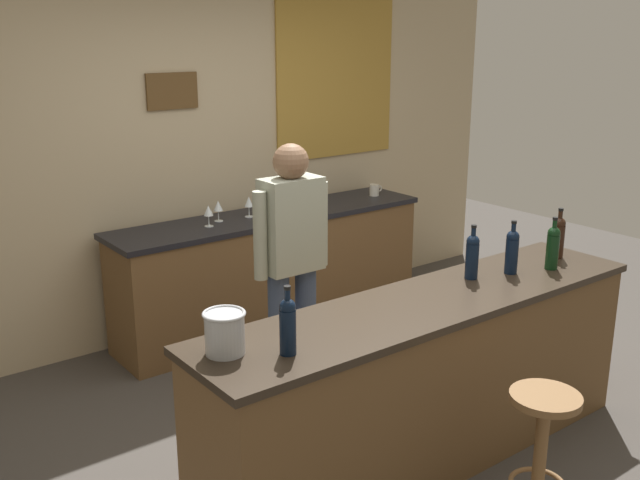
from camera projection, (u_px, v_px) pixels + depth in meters
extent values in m
plane|color=#423D38|center=(374.00, 427.00, 4.28)|extent=(10.00, 10.00, 0.00)
cube|color=tan|center=(197.00, 147.00, 5.44)|extent=(6.00, 0.06, 2.80)
cube|color=brown|center=(172.00, 91.00, 5.17)|extent=(0.39, 0.02, 0.26)
cube|color=#A87F33|center=(336.00, 79.00, 6.04)|extent=(1.20, 0.02, 1.28)
cube|color=brown|center=(426.00, 385.00, 3.85)|extent=(2.61, 0.57, 0.88)
cube|color=#2D2319|center=(429.00, 303.00, 3.72)|extent=(2.67, 0.60, 0.04)
cube|color=brown|center=(272.00, 273.00, 5.65)|extent=(2.50, 0.53, 0.86)
cube|color=black|center=(271.00, 216.00, 5.53)|extent=(2.55, 0.56, 0.04)
cylinder|color=#384766|center=(306.00, 332.00, 4.54)|extent=(0.13, 0.13, 0.86)
cylinder|color=#384766|center=(279.00, 340.00, 4.43)|extent=(0.13, 0.13, 0.86)
cube|color=#9EA38E|center=(291.00, 225.00, 4.29)|extent=(0.36, 0.20, 0.56)
sphere|color=brown|center=(291.00, 162.00, 4.18)|extent=(0.21, 0.21, 0.21)
cylinder|color=#9EA38E|center=(321.00, 224.00, 4.42)|extent=(0.08, 0.08, 0.52)
cylinder|color=#9EA38E|center=(260.00, 236.00, 4.17)|extent=(0.08, 0.08, 0.52)
cylinder|color=brown|center=(539.00, 465.00, 3.35)|extent=(0.06, 0.06, 0.65)
cylinder|color=brown|center=(546.00, 398.00, 3.25)|extent=(0.32, 0.32, 0.03)
cylinder|color=black|center=(288.00, 332.00, 3.07)|extent=(0.07, 0.07, 0.20)
sphere|color=black|center=(287.00, 307.00, 3.04)|extent=(0.07, 0.07, 0.07)
cylinder|color=black|center=(287.00, 300.00, 3.03)|extent=(0.03, 0.03, 0.09)
cylinder|color=black|center=(287.00, 288.00, 3.02)|extent=(0.03, 0.03, 0.02)
cylinder|color=black|center=(472.00, 261.00, 4.01)|extent=(0.07, 0.07, 0.20)
sphere|color=black|center=(473.00, 241.00, 3.98)|extent=(0.07, 0.07, 0.07)
cylinder|color=black|center=(473.00, 236.00, 3.97)|extent=(0.03, 0.03, 0.09)
cylinder|color=black|center=(474.00, 226.00, 3.95)|extent=(0.03, 0.03, 0.02)
cylinder|color=black|center=(512.00, 256.00, 4.09)|extent=(0.07, 0.07, 0.20)
sphere|color=black|center=(513.00, 237.00, 4.06)|extent=(0.07, 0.07, 0.07)
cylinder|color=black|center=(513.00, 231.00, 4.05)|extent=(0.03, 0.03, 0.09)
cylinder|color=black|center=(514.00, 222.00, 4.04)|extent=(0.03, 0.03, 0.02)
cylinder|color=black|center=(552.00, 252.00, 4.17)|extent=(0.07, 0.07, 0.20)
sphere|color=black|center=(554.00, 233.00, 4.14)|extent=(0.07, 0.07, 0.07)
cylinder|color=black|center=(555.00, 228.00, 4.13)|extent=(0.03, 0.03, 0.09)
cylinder|color=black|center=(555.00, 219.00, 4.11)|extent=(0.03, 0.03, 0.02)
cylinder|color=black|center=(558.00, 242.00, 4.37)|extent=(0.07, 0.07, 0.20)
sphere|color=black|center=(560.00, 223.00, 4.34)|extent=(0.07, 0.07, 0.07)
cylinder|color=black|center=(560.00, 218.00, 4.33)|extent=(0.03, 0.03, 0.09)
cylinder|color=black|center=(561.00, 210.00, 4.32)|extent=(0.03, 0.03, 0.02)
cylinder|color=#B7BABF|center=(225.00, 334.00, 3.08)|extent=(0.17, 0.17, 0.18)
torus|color=#B7BABF|center=(224.00, 314.00, 3.05)|extent=(0.19, 0.19, 0.02)
cylinder|color=silver|center=(209.00, 226.00, 5.17)|extent=(0.06, 0.06, 0.00)
cylinder|color=silver|center=(209.00, 221.00, 5.16)|extent=(0.01, 0.01, 0.07)
cone|color=silver|center=(208.00, 210.00, 5.14)|extent=(0.07, 0.07, 0.08)
cylinder|color=silver|center=(219.00, 221.00, 5.31)|extent=(0.06, 0.06, 0.00)
cylinder|color=silver|center=(219.00, 216.00, 5.30)|extent=(0.01, 0.01, 0.07)
cone|color=silver|center=(218.00, 206.00, 5.28)|extent=(0.07, 0.07, 0.08)
cylinder|color=silver|center=(249.00, 217.00, 5.43)|extent=(0.06, 0.06, 0.00)
cylinder|color=silver|center=(249.00, 211.00, 5.42)|extent=(0.01, 0.01, 0.07)
cone|color=silver|center=(249.00, 202.00, 5.40)|extent=(0.07, 0.07, 0.08)
cylinder|color=silver|center=(285.00, 215.00, 5.49)|extent=(0.06, 0.06, 0.00)
cylinder|color=silver|center=(285.00, 209.00, 5.48)|extent=(0.01, 0.01, 0.07)
cone|color=silver|center=(285.00, 200.00, 5.46)|extent=(0.07, 0.07, 0.08)
cylinder|color=silver|center=(374.00, 190.00, 6.11)|extent=(0.08, 0.08, 0.09)
torus|color=silver|center=(379.00, 189.00, 6.14)|extent=(0.06, 0.01, 0.06)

